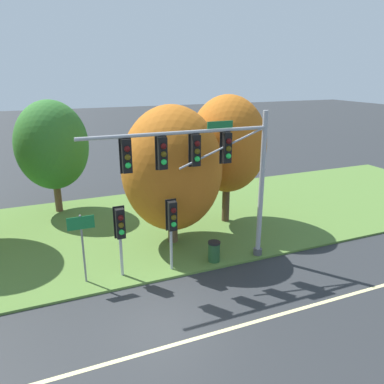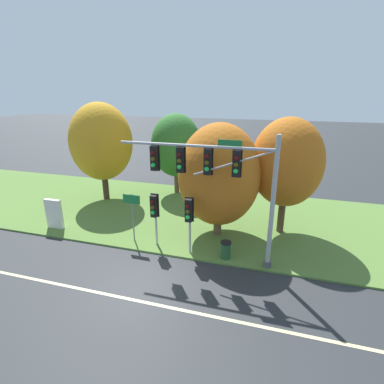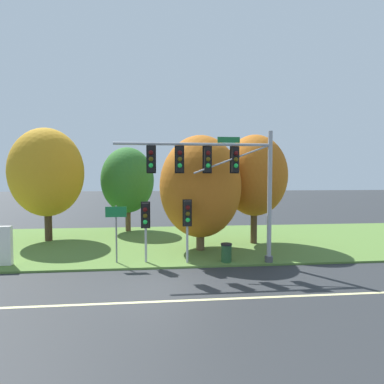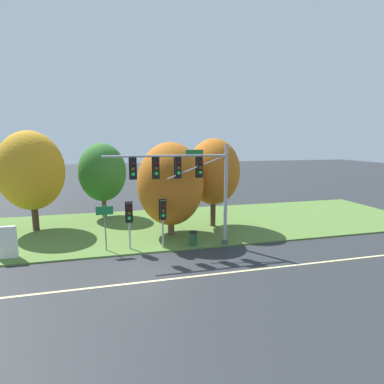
# 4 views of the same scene
# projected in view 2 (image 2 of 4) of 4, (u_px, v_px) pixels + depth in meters

# --- Properties ---
(ground_plane) EXTENTS (160.00, 160.00, 0.00)m
(ground_plane) POSITION_uv_depth(u_px,v_px,m) (143.00, 283.00, 13.80)
(ground_plane) COLOR #282B2D
(lane_stripe) EXTENTS (36.00, 0.16, 0.01)m
(lane_stripe) POSITION_uv_depth(u_px,v_px,m) (131.00, 299.00, 12.71)
(lane_stripe) COLOR beige
(lane_stripe) RESTS_ON ground
(grass_verge) EXTENTS (48.00, 11.50, 0.10)m
(grass_verge) POSITION_uv_depth(u_px,v_px,m) (193.00, 214.00, 21.26)
(grass_verge) COLOR #517533
(grass_verge) RESTS_ON ground
(traffic_signal_mast) EXTENTS (7.80, 0.49, 6.53)m
(traffic_signal_mast) POSITION_uv_depth(u_px,v_px,m) (218.00, 174.00, 14.12)
(traffic_signal_mast) COLOR #9EA0A5
(traffic_signal_mast) RESTS_ON grass_verge
(pedestrian_signal_near_kerb) EXTENTS (0.46, 0.55, 3.16)m
(pedestrian_signal_near_kerb) POSITION_uv_depth(u_px,v_px,m) (189.00, 214.00, 15.36)
(pedestrian_signal_near_kerb) COLOR #9EA0A5
(pedestrian_signal_near_kerb) RESTS_ON grass_verge
(pedestrian_signal_further_along) EXTENTS (0.46, 0.55, 3.05)m
(pedestrian_signal_further_along) POSITION_uv_depth(u_px,v_px,m) (154.00, 209.00, 16.22)
(pedestrian_signal_further_along) COLOR #9EA0A5
(pedestrian_signal_further_along) RESTS_ON grass_verge
(route_sign_post) EXTENTS (1.03, 0.08, 2.85)m
(route_sign_post) POSITION_uv_depth(u_px,v_px,m) (132.00, 209.00, 16.90)
(route_sign_post) COLOR slate
(route_sign_post) RESTS_ON grass_verge
(tree_nearest_road) EXTENTS (4.69, 4.69, 7.50)m
(tree_nearest_road) POSITION_uv_depth(u_px,v_px,m) (101.00, 142.00, 22.64)
(tree_nearest_road) COLOR #423021
(tree_nearest_road) RESTS_ON grass_verge
(tree_left_of_mast) EXTENTS (4.10, 4.10, 6.58)m
(tree_left_of_mast) POSITION_uv_depth(u_px,v_px,m) (176.00, 146.00, 24.32)
(tree_left_of_mast) COLOR brown
(tree_left_of_mast) RESTS_ON grass_verge
(tree_behind_signpost) EXTENTS (4.72, 4.72, 6.67)m
(tree_behind_signpost) POSITION_uv_depth(u_px,v_px,m) (219.00, 175.00, 17.09)
(tree_behind_signpost) COLOR brown
(tree_behind_signpost) RESTS_ON grass_verge
(tree_mid_verge) EXTENTS (4.13, 4.13, 6.94)m
(tree_mid_verge) POSITION_uv_depth(u_px,v_px,m) (287.00, 163.00, 17.20)
(tree_mid_verge) COLOR #4C3823
(tree_mid_verge) RESTS_ON grass_verge
(info_kiosk) EXTENTS (1.10, 0.24, 1.90)m
(info_kiosk) POSITION_uv_depth(u_px,v_px,m) (54.00, 214.00, 18.77)
(info_kiosk) COLOR silver
(info_kiosk) RESTS_ON grass_verge
(trash_bin) EXTENTS (0.56, 0.56, 0.93)m
(trash_bin) POSITION_uv_depth(u_px,v_px,m) (226.00, 250.00, 15.51)
(trash_bin) COLOR #234C28
(trash_bin) RESTS_ON grass_verge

